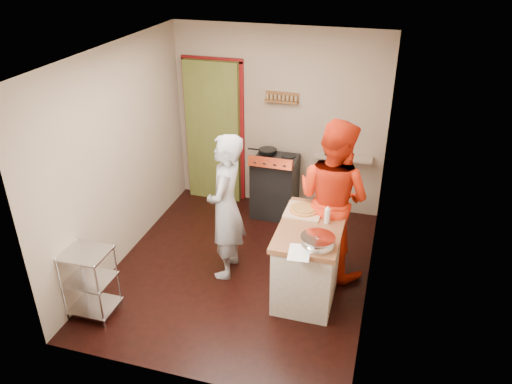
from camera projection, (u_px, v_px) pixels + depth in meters
floor at (242, 268)px, 6.11m from camera, size 3.50×3.50×0.00m
back_wall at (236, 127)px, 7.25m from camera, size 3.00×0.44×2.60m
left_wall at (119, 157)px, 5.87m from camera, size 0.04×3.50×2.60m
right_wall at (379, 190)px, 5.13m from camera, size 0.04×3.50×2.60m
ceiling at (238, 52)px, 4.89m from camera, size 3.00×3.50×0.02m
stove at (275, 185)px, 7.09m from camera, size 0.60×0.63×1.00m
wire_shelving at (90, 280)px, 5.20m from camera, size 0.48×0.40×0.80m
island at (310, 256)px, 5.53m from camera, size 0.68×1.27×1.18m
person_stripe at (226, 207)px, 5.66m from camera, size 0.47×0.67×1.76m
person_red at (333, 198)px, 5.70m from camera, size 1.15×1.06×1.90m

